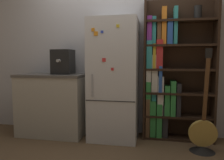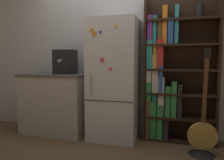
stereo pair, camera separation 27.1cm
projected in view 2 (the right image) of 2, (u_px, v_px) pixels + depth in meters
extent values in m
plane|color=brown|center=(111.00, 142.00, 3.02)|extent=(16.00, 16.00, 0.00)
cube|color=silver|center=(119.00, 49.00, 3.36)|extent=(8.00, 0.05, 2.60)
cube|color=silver|center=(114.00, 80.00, 3.10)|extent=(0.67, 0.57, 1.70)
cube|color=#333333|center=(108.00, 101.00, 2.85)|extent=(0.66, 0.01, 0.01)
cube|color=#B2B2B7|center=(91.00, 85.00, 2.89)|extent=(0.02, 0.02, 0.30)
cube|color=red|center=(110.00, 69.00, 2.80)|extent=(0.04, 0.01, 0.04)
cube|color=orange|center=(92.00, 30.00, 2.83)|extent=(0.04, 0.01, 0.04)
cube|color=orange|center=(94.00, 34.00, 2.82)|extent=(0.05, 0.01, 0.05)
cube|color=red|center=(102.00, 60.00, 2.82)|extent=(0.05, 0.01, 0.05)
cube|color=blue|center=(100.00, 32.00, 2.80)|extent=(0.03, 0.01, 0.03)
cube|color=yellow|center=(116.00, 26.00, 2.73)|extent=(0.04, 0.01, 0.04)
cube|color=black|center=(146.00, 69.00, 3.10)|extent=(0.03, 0.29, 2.00)
cube|color=black|center=(218.00, 70.00, 2.85)|extent=(0.03, 0.29, 2.00)
cube|color=black|center=(180.00, 69.00, 3.10)|extent=(0.97, 0.03, 2.00)
cube|color=black|center=(178.00, 140.00, 3.07)|extent=(0.91, 0.26, 0.03)
cube|color=black|center=(179.00, 118.00, 3.04)|extent=(0.91, 0.26, 0.03)
cube|color=black|center=(179.00, 94.00, 3.01)|extent=(0.91, 0.26, 0.03)
cube|color=black|center=(180.00, 70.00, 2.98)|extent=(0.91, 0.26, 0.03)
cube|color=black|center=(181.00, 45.00, 2.94)|extent=(0.91, 0.26, 0.03)
cube|color=black|center=(182.00, 20.00, 2.91)|extent=(0.91, 0.26, 0.03)
cube|color=brown|center=(149.00, 117.00, 3.15)|extent=(0.06, 0.24, 0.55)
cube|color=#338C3F|center=(154.00, 119.00, 3.13)|extent=(0.08, 0.21, 0.52)
cube|color=#338C3F|center=(160.00, 121.00, 3.12)|extent=(0.08, 0.24, 0.48)
cube|color=#262628|center=(166.00, 121.00, 3.09)|extent=(0.08, 0.19, 0.47)
cube|color=#338C3F|center=(149.00, 98.00, 3.13)|extent=(0.07, 0.24, 0.48)
cube|color=teal|center=(155.00, 97.00, 3.11)|extent=(0.06, 0.19, 0.52)
cube|color=silver|center=(161.00, 96.00, 3.08)|extent=(0.08, 0.19, 0.55)
cube|color=#338C3F|center=(168.00, 101.00, 3.06)|extent=(0.07, 0.22, 0.42)
cube|color=#338C3F|center=(174.00, 99.00, 3.04)|extent=(0.07, 0.24, 0.49)
cube|color=#262628|center=(180.00, 100.00, 3.02)|extent=(0.06, 0.22, 0.46)
cube|color=silver|center=(150.00, 74.00, 3.09)|extent=(0.07, 0.23, 0.50)
cube|color=silver|center=(156.00, 73.00, 3.07)|extent=(0.08, 0.22, 0.52)
cube|color=#2D59B2|center=(161.00, 79.00, 3.05)|extent=(0.04, 0.23, 0.37)
cube|color=teal|center=(150.00, 55.00, 3.06)|extent=(0.08, 0.24, 0.39)
cube|color=gold|center=(155.00, 56.00, 3.05)|extent=(0.04, 0.22, 0.34)
cube|color=red|center=(160.00, 54.00, 3.04)|extent=(0.09, 0.23, 0.40)
cube|color=purple|center=(150.00, 31.00, 3.04)|extent=(0.07, 0.22, 0.39)
cube|color=teal|center=(155.00, 31.00, 3.03)|extent=(0.05, 0.19, 0.38)
cube|color=brown|center=(160.00, 32.00, 3.00)|extent=(0.05, 0.19, 0.34)
cube|color=orange|center=(165.00, 26.00, 2.99)|extent=(0.06, 0.22, 0.51)
cube|color=#2D59B2|center=(171.00, 32.00, 2.96)|extent=(0.07, 0.22, 0.34)
cube|color=teal|center=(177.00, 25.00, 2.94)|extent=(0.05, 0.19, 0.51)
cylinder|color=black|center=(200.00, 11.00, 2.84)|extent=(0.10, 0.10, 0.18)
cube|color=#BCB7A8|center=(56.00, 104.00, 3.40)|extent=(0.98, 0.56, 0.88)
cube|color=#5B5651|center=(55.00, 75.00, 3.36)|extent=(1.00, 0.58, 0.04)
cube|color=black|center=(65.00, 62.00, 3.31)|extent=(0.29, 0.26, 0.36)
cylinder|color=#A5A39E|center=(60.00, 61.00, 3.16)|extent=(0.04, 0.06, 0.04)
cone|color=black|center=(202.00, 152.00, 2.61)|extent=(0.31, 0.31, 0.06)
cylinder|color=gold|center=(202.00, 136.00, 2.59)|extent=(0.34, 0.09, 0.34)
cube|color=brown|center=(205.00, 91.00, 2.47)|extent=(0.04, 0.13, 0.75)
cube|color=black|center=(207.00, 53.00, 2.37)|extent=(0.07, 0.04, 0.11)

